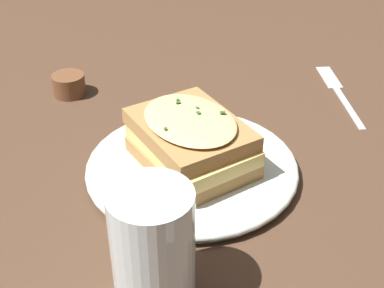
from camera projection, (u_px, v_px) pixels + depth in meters
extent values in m
plane|color=#473021|center=(192.00, 189.00, 0.61)|extent=(2.40, 2.40, 0.00)
cylinder|color=silver|center=(192.00, 168.00, 0.63)|extent=(0.24, 0.24, 0.01)
torus|color=silver|center=(192.00, 166.00, 0.63)|extent=(0.25, 0.25, 0.01)
cube|color=#A37542|center=(192.00, 157.00, 0.62)|extent=(0.16, 0.17, 0.02)
cube|color=#E0C16B|center=(192.00, 144.00, 0.61)|extent=(0.16, 0.17, 0.02)
cube|color=#A37542|center=(190.00, 129.00, 0.60)|extent=(0.16, 0.17, 0.02)
ellipsoid|color=#DBBC7F|center=(190.00, 119.00, 0.60)|extent=(0.15, 0.16, 0.01)
cube|color=#2D6028|center=(165.00, 128.00, 0.57)|extent=(0.00, 0.00, 0.00)
cube|color=#2D6028|center=(223.00, 112.00, 0.60)|extent=(0.01, 0.01, 0.00)
cube|color=#2D6028|center=(178.00, 100.00, 0.62)|extent=(0.00, 0.00, 0.00)
cube|color=#2D6028|center=(198.00, 113.00, 0.60)|extent=(0.01, 0.01, 0.00)
cube|color=#2D6028|center=(178.00, 102.00, 0.62)|extent=(0.01, 0.01, 0.00)
cube|color=#2D6028|center=(197.00, 108.00, 0.61)|extent=(0.00, 0.00, 0.00)
cylinder|color=silver|center=(153.00, 246.00, 0.46)|extent=(0.07, 0.07, 0.11)
cube|color=silver|center=(349.00, 107.00, 0.76)|extent=(0.11, 0.06, 0.00)
cube|color=silver|center=(329.00, 77.00, 0.84)|extent=(0.07, 0.05, 0.00)
cube|color=#333335|center=(324.00, 73.00, 0.85)|extent=(0.04, 0.02, 0.00)
cube|color=#333335|center=(327.00, 73.00, 0.85)|extent=(0.04, 0.02, 0.00)
cube|color=#333335|center=(331.00, 73.00, 0.85)|extent=(0.04, 0.02, 0.00)
cylinder|color=brown|center=(69.00, 85.00, 0.79)|extent=(0.05, 0.05, 0.03)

